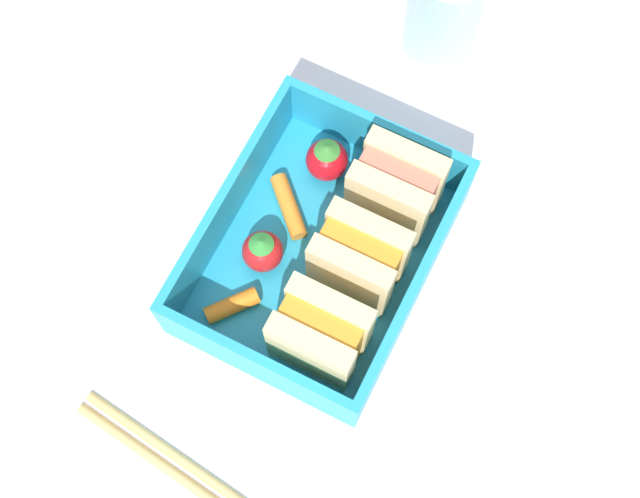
{
  "coord_description": "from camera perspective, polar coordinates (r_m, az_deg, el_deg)",
  "views": [
    {
      "loc": [
        17.05,
        8.59,
        57.36
      ],
      "look_at": [
        0.0,
        0.0,
        2.7
      ],
      "focal_mm": 50.0,
      "sensor_mm": 36.0,
      "label": 1
    }
  ],
  "objects": [
    {
      "name": "ground_plane",
      "position": [
        0.61,
        0.0,
        -1.14
      ],
      "size": [
        120.0,
        120.0,
        2.0
      ],
      "primitive_type": "cube",
      "color": "silver"
    },
    {
      "name": "bento_tray",
      "position": [
        0.6,
        0.0,
        -0.66
      ],
      "size": [
        17.95,
        13.97,
        1.2
      ],
      "primitive_type": "cube",
      "color": "#2297BE",
      "rests_on": "ground_plane"
    },
    {
      "name": "bento_rim",
      "position": [
        0.57,
        0.0,
        0.25
      ],
      "size": [
        17.95,
        13.97,
        4.51
      ],
      "color": "#2297BE",
      "rests_on": "bento_tray"
    },
    {
      "name": "sandwich_left",
      "position": [
        0.58,
        4.84,
        3.89
      ],
      "size": [
        4.01,
        5.48,
        6.31
      ],
      "color": "beige",
      "rests_on": "bento_tray"
    },
    {
      "name": "sandwich_center_left",
      "position": [
        0.56,
        2.5,
        -0.63
      ],
      "size": [
        4.01,
        5.48,
        6.31
      ],
      "color": "beige",
      "rests_on": "bento_tray"
    },
    {
      "name": "sandwich_center",
      "position": [
        0.55,
        0.02,
        -5.42
      ],
      "size": [
        4.01,
        5.48,
        6.31
      ],
      "color": "beige",
      "rests_on": "bento_tray"
    },
    {
      "name": "strawberry_far_left",
      "position": [
        0.6,
        0.44,
        5.77
      ],
      "size": [
        2.9,
        2.9,
        3.5
      ],
      "color": "red",
      "rests_on": "bento_tray"
    },
    {
      "name": "carrot_stick_left",
      "position": [
        0.6,
        -2.02,
        2.74
      ],
      "size": [
        4.0,
        4.08,
        1.16
      ],
      "primitive_type": "cylinder",
      "rotation": [
        1.57,
        0.0,
        5.52
      ],
      "color": "orange",
      "rests_on": "bento_tray"
    },
    {
      "name": "strawberry_left",
      "position": [
        0.58,
        -3.7,
        -0.12
      ],
      "size": [
        2.74,
        2.74,
        3.34
      ],
      "color": "red",
      "rests_on": "bento_tray"
    },
    {
      "name": "carrot_stick_far_left",
      "position": [
        0.58,
        -5.67,
        -3.61
      ],
      "size": [
        3.52,
        3.15,
        1.17
      ],
      "primitive_type": "cylinder",
      "rotation": [
        1.57,
        0.0,
        0.9
      ],
      "color": "orange",
      "rests_on": "bento_tray"
    },
    {
      "name": "chopstick_pair",
      "position": [
        0.58,
        -6.96,
        -15.08
      ],
      "size": [
        3.96,
        20.22,
        0.7
      ],
      "color": "tan",
      "rests_on": "ground_plane"
    },
    {
      "name": "drinking_glass",
      "position": [
        0.65,
        8.1,
        14.99
      ],
      "size": [
        5.38,
        5.38,
        8.61
      ],
      "primitive_type": "cylinder",
      "color": "silver",
      "rests_on": "ground_plane"
    }
  ]
}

